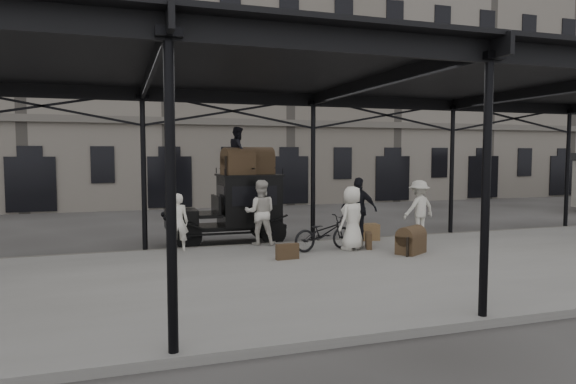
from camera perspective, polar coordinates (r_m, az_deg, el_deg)
name	(u,v)px	position (r m, az deg, el deg)	size (l,w,h in m)	color
ground	(339,257)	(14.14, 5.70, -7.25)	(120.00, 120.00, 0.00)	#383533
platform	(374,271)	(12.36, 9.51, -8.61)	(28.00, 8.00, 0.15)	slate
canopy	(370,78)	(12.44, 9.15, 12.44)	(22.50, 9.00, 4.74)	black
building_frontage	(217,84)	(31.46, -7.91, 11.83)	(64.00, 8.00, 14.00)	slate
taxi	(239,205)	(16.19, -5.46, -1.49)	(3.65, 1.55, 2.18)	black
porter_left	(178,222)	(14.42, -12.15, -3.29)	(0.58, 0.38, 1.59)	silver
porter_midleft	(260,212)	(15.07, -3.10, -2.28)	(0.93, 0.72, 1.91)	beige
porter_centre	(352,218)	(14.37, 7.13, -2.89)	(0.87, 0.56, 1.77)	silver
porter_official	(359,209)	(15.87, 7.87, -1.91)	(1.14, 0.48, 1.95)	black
porter_right	(419,208)	(17.26, 14.34, -1.74)	(1.17, 0.67, 1.81)	silver
bicycle	(324,233)	(14.24, 3.99, -4.57)	(0.64, 1.84, 0.97)	black
porter_roof	(238,151)	(16.01, -5.53, 4.60)	(0.72, 0.56, 1.48)	black
steamer_trunk_roof_near	(238,163)	(15.86, -5.58, 3.18)	(0.94, 0.58, 0.69)	#483221
steamer_trunk_roof_far	(258,163)	(16.47, -3.37, 3.26)	(0.97, 0.59, 0.71)	#483221
steamer_trunk_platform	(411,242)	(14.19, 13.50, -5.42)	(0.84, 0.51, 0.62)	#483221
wicker_hamper	(369,232)	(16.17, 8.94, -4.40)	(0.60, 0.45, 0.50)	brown
suitcase_upright	(369,240)	(14.76, 8.94, -5.32)	(0.15, 0.60, 0.45)	#483221
suitcase_flat	(287,251)	(13.06, -0.07, -6.63)	(0.60, 0.15, 0.40)	#483221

